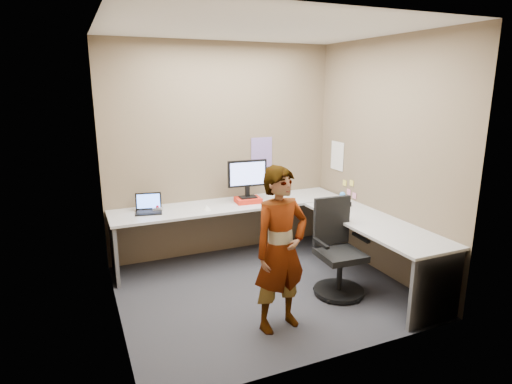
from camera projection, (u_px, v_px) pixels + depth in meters
name	position (u px, v px, depth m)	size (l,w,h in m)	color
ground	(263.00, 290.00, 4.66)	(3.00, 3.00, 0.00)	#252429
wall_back	(222.00, 151.00, 5.49)	(3.00, 3.00, 0.00)	brown
wall_right	(383.00, 159.00, 4.91)	(2.70, 2.70, 0.00)	brown
wall_left	(109.00, 182.00, 3.75)	(2.70, 2.70, 0.00)	brown
ceiling	(265.00, 28.00, 4.00)	(3.00, 3.00, 0.00)	white
desk	(284.00, 224.00, 5.03)	(2.98, 2.58, 0.73)	#B0B0B0
paper_ream	(248.00, 200.00, 5.41)	(0.31, 0.23, 0.06)	red
monitor	(247.00, 176.00, 5.35)	(0.50, 0.16, 0.48)	black
laptop	(149.00, 207.00, 5.00)	(0.34, 0.30, 0.21)	black
trackball_mouse	(157.00, 209.00, 5.05)	(0.12, 0.08, 0.07)	#B7B7BC
origami	(207.00, 207.00, 5.09)	(0.10, 0.10, 0.06)	white
stapler	(345.00, 205.00, 5.22)	(0.15, 0.04, 0.06)	black
flower	(342.00, 198.00, 5.08)	(0.07, 0.07, 0.22)	brown
calendar_purple	(262.00, 152.00, 5.70)	(0.30, 0.01, 0.40)	#846BB7
calendar_white	(337.00, 156.00, 5.73)	(0.01, 0.28, 0.38)	white
sticky_note_a	(352.00, 183.00, 5.49)	(0.01, 0.07, 0.07)	#F2E059
sticky_note_b	(349.00, 192.00, 5.57)	(0.01, 0.07, 0.07)	pink
sticky_note_c	(354.00, 196.00, 5.47)	(0.01, 0.07, 0.07)	pink
sticky_note_d	(345.00, 183.00, 5.63)	(0.01, 0.07, 0.07)	#F2E059
office_chair	(337.00, 256.00, 4.54)	(0.53, 0.53, 1.01)	black
person	(281.00, 250.00, 3.80)	(0.55, 0.36, 1.51)	#999399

